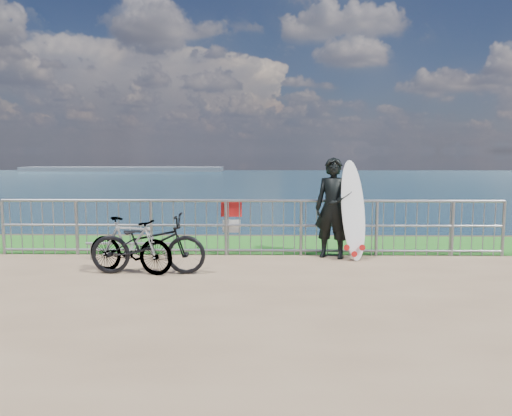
{
  "coord_description": "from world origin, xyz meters",
  "views": [
    {
      "loc": [
        0.28,
        -8.24,
        2.08
      ],
      "look_at": [
        0.11,
        1.2,
        1.0
      ],
      "focal_mm": 35.0,
      "sensor_mm": 36.0,
      "label": 1
    }
  ],
  "objects_px": {
    "surfer": "(333,208)",
    "bicycle_near": "(148,244)",
    "bicycle_far": "(130,245)",
    "surfboard": "(353,214)"
  },
  "relations": [
    {
      "from": "surfer",
      "to": "bicycle_far",
      "type": "distance_m",
      "value": 3.89
    },
    {
      "from": "surfboard",
      "to": "bicycle_far",
      "type": "distance_m",
      "value": 4.17
    },
    {
      "from": "surfboard",
      "to": "bicycle_far",
      "type": "bearing_deg",
      "value": -163.58
    },
    {
      "from": "bicycle_near",
      "to": "bicycle_far",
      "type": "height_order",
      "value": "bicycle_near"
    },
    {
      "from": "surfer",
      "to": "bicycle_near",
      "type": "xyz_separation_m",
      "value": [
        -3.31,
        -1.35,
        -0.47
      ]
    },
    {
      "from": "surfer",
      "to": "bicycle_near",
      "type": "relative_size",
      "value": 1.01
    },
    {
      "from": "surfer",
      "to": "bicycle_near",
      "type": "bearing_deg",
      "value": -137.49
    },
    {
      "from": "surfer",
      "to": "surfboard",
      "type": "distance_m",
      "value": 0.41
    },
    {
      "from": "surfer",
      "to": "bicycle_near",
      "type": "distance_m",
      "value": 3.6
    },
    {
      "from": "surfboard",
      "to": "surfer",
      "type": "bearing_deg",
      "value": 155.4
    }
  ]
}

